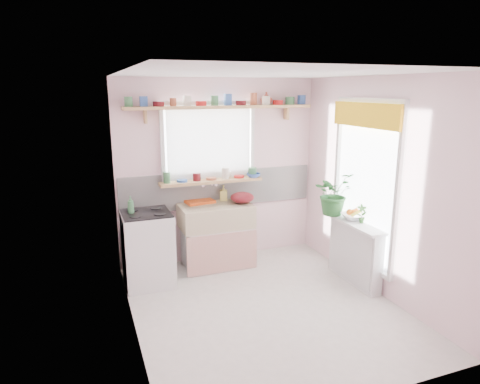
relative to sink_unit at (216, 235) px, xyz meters
name	(u,v)px	position (x,y,z in m)	size (l,w,h in m)	color
room	(286,168)	(0.81, -0.43, 0.94)	(3.20, 3.20, 3.20)	silver
sink_unit	(216,235)	(0.00, 0.00, 0.00)	(0.95, 0.65, 1.11)	white
cooker	(148,248)	(-0.95, -0.24, 0.03)	(0.58, 0.58, 0.93)	white
radiator_ledge	(355,252)	(1.45, -1.09, -0.03)	(0.22, 0.95, 0.78)	white
windowsill	(211,181)	(0.00, 0.19, 0.71)	(1.40, 0.22, 0.04)	tan
pine_shelf	(221,107)	(0.15, 0.18, 1.69)	(2.52, 0.24, 0.04)	tan
shelf_crockery	(221,101)	(0.15, 0.18, 1.76)	(2.47, 0.11, 0.12)	#3F7F4C
sill_crockery	(210,176)	(-0.02, 0.19, 0.78)	(1.35, 0.11, 0.12)	#3F7F4C
dish_tray	(199,201)	(-0.17, 0.21, 0.44)	(0.37, 0.28, 0.04)	#DB4C13
colander	(242,197)	(0.37, 0.00, 0.49)	(0.32, 0.32, 0.15)	#5E1017
jade_plant	(334,193)	(1.36, -0.69, 0.62)	(0.50, 0.44, 0.56)	#27622B
fruit_bowl	(354,217)	(1.48, -0.98, 0.38)	(0.29, 0.29, 0.07)	white
herb_pot	(362,214)	(1.48, -1.13, 0.46)	(0.12, 0.08, 0.23)	#386E2C
soap_bottle_sink	(223,193)	(0.18, 0.21, 0.52)	(0.10, 0.10, 0.21)	#D5CA5E
sill_cup	(227,174)	(0.25, 0.25, 0.77)	(0.11, 0.11, 0.09)	beige
sill_bowl	(253,175)	(0.59, 0.13, 0.76)	(0.19, 0.19, 0.06)	#365DB1
shelf_vase	(266,98)	(0.82, 0.24, 1.79)	(0.16, 0.16, 0.17)	#AC4735
cooker_bottle	(131,205)	(-1.12, -0.21, 0.59)	(0.08, 0.08, 0.21)	#3F7F4C
fruit	(354,212)	(1.49, -0.97, 0.44)	(0.20, 0.14, 0.10)	orange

